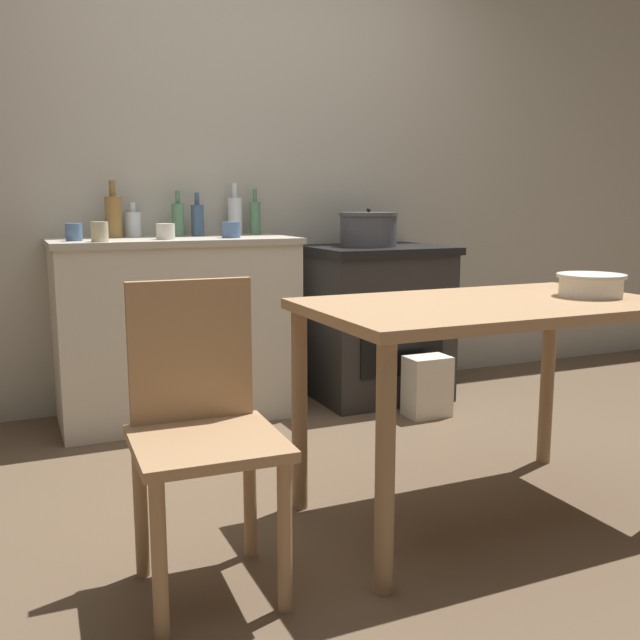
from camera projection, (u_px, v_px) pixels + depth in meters
name	position (u px, v px, depth m)	size (l,w,h in m)	color
ground_plane	(374.00, 496.00, 2.68)	(14.00, 14.00, 0.00)	brown
wall_back	(239.00, 167.00, 3.89)	(8.00, 0.07, 2.55)	#B2AD9E
counter_cabinet	(177.00, 329.00, 3.58)	(1.19, 0.55, 0.91)	beige
stove	(375.00, 321.00, 3.99)	(0.74, 0.65, 0.85)	#2D2B28
work_table	(486.00, 332.00, 2.41)	(1.21, 0.71, 0.76)	#A87F56
chair	(201.00, 425.00, 2.00)	(0.41, 0.41, 0.87)	#A87F56
flour_sack	(427.00, 386.00, 3.65)	(0.22, 0.16, 0.31)	beige
stock_pot	(368.00, 229.00, 3.88)	(0.32, 0.32, 0.21)	#4C4C51
mixing_bowl_large	(591.00, 284.00, 2.51)	(0.24, 0.24, 0.08)	silver
bottle_far_left	(197.00, 219.00, 3.70)	(0.07, 0.07, 0.22)	#3D5675
bottle_left	(113.00, 216.00, 3.51)	(0.08, 0.08, 0.28)	olive
bottle_mid_left	(255.00, 217.00, 3.85)	(0.06, 0.06, 0.24)	#517F5B
bottle_center_left	(178.00, 219.00, 3.66)	(0.06, 0.06, 0.23)	#517F5B
bottle_center	(133.00, 224.00, 3.60)	(0.08, 0.08, 0.17)	silver
bottle_center_right	(235.00, 215.00, 3.81)	(0.08, 0.08, 0.27)	silver
cup_mid_right	(74.00, 232.00, 3.25)	(0.07, 0.07, 0.08)	#4C6B99
cup_right	(166.00, 231.00, 3.38)	(0.09, 0.09, 0.08)	silver
cup_far_right	(100.00, 232.00, 3.17)	(0.08, 0.08, 0.09)	beige
cup_end_right	(231.00, 230.00, 3.52)	(0.09, 0.09, 0.08)	#4C6B99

